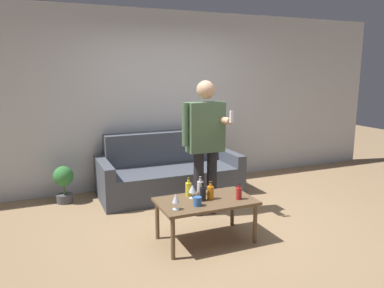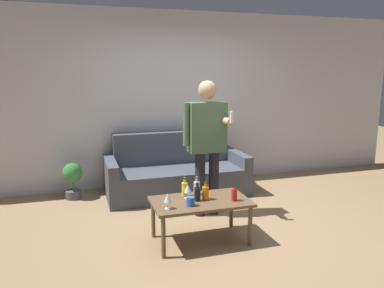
% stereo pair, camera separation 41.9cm
% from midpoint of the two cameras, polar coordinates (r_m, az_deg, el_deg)
% --- Properties ---
extents(ground_plane, '(16.00, 16.00, 0.00)m').
position_cam_midpoint_polar(ground_plane, '(4.44, 1.93, -12.78)').
color(ground_plane, '#997A56').
extents(wall_back, '(8.00, 0.06, 2.70)m').
position_cam_midpoint_polar(wall_back, '(5.93, -6.08, 6.75)').
color(wall_back, silver).
rests_on(wall_back, ground_plane).
extents(couch, '(2.04, 0.93, 0.88)m').
position_cam_midpoint_polar(couch, '(5.58, -5.81, -4.38)').
color(couch, '#474C56').
rests_on(couch, ground_plane).
extents(coffee_table, '(1.02, 0.59, 0.46)m').
position_cam_midpoint_polar(coffee_table, '(3.99, -0.93, -9.24)').
color(coffee_table, brown).
rests_on(coffee_table, ground_plane).
extents(bottle_orange, '(0.07, 0.07, 0.20)m').
position_cam_midpoint_polar(bottle_orange, '(4.12, -1.67, -6.67)').
color(bottle_orange, silver).
rests_on(bottle_orange, coffee_table).
extents(bottle_green, '(0.07, 0.07, 0.19)m').
position_cam_midpoint_polar(bottle_green, '(3.97, -0.20, -7.39)').
color(bottle_green, orange).
rests_on(bottle_green, coffee_table).
extents(bottle_dark, '(0.06, 0.06, 0.17)m').
position_cam_midpoint_polar(bottle_dark, '(3.98, 4.17, -7.50)').
color(bottle_dark, '#B21E1E').
rests_on(bottle_dark, coffee_table).
extents(bottle_yellow, '(0.07, 0.07, 0.20)m').
position_cam_midpoint_polar(bottle_yellow, '(3.93, -1.42, -7.59)').
color(bottle_yellow, black).
rests_on(bottle_yellow, coffee_table).
extents(bottle_red, '(0.07, 0.07, 0.20)m').
position_cam_midpoint_polar(bottle_red, '(4.07, -3.51, -6.87)').
color(bottle_red, yellow).
rests_on(bottle_red, coffee_table).
extents(wine_glass_near, '(0.07, 0.07, 0.16)m').
position_cam_midpoint_polar(wine_glass_near, '(3.69, -5.77, -8.36)').
color(wine_glass_near, silver).
rests_on(wine_glass_near, coffee_table).
extents(wine_glass_far, '(0.08, 0.08, 0.15)m').
position_cam_midpoint_polar(wine_glass_far, '(3.99, -2.95, -6.92)').
color(wine_glass_far, silver).
rests_on(wine_glass_far, coffee_table).
extents(cup_on_table, '(0.08, 0.08, 0.09)m').
position_cam_midpoint_polar(cup_on_table, '(3.80, -2.35, -8.77)').
color(cup_on_table, '#3366B2').
rests_on(cup_on_table, coffee_table).
extents(person_standing_front, '(0.54, 0.44, 1.68)m').
position_cam_midpoint_polar(person_standing_front, '(4.58, -0.57, 0.90)').
color(person_standing_front, '#232328').
rests_on(person_standing_front, ground_plane).
extents(potted_plant, '(0.27, 0.27, 0.52)m').
position_cam_midpoint_polar(potted_plant, '(5.51, -21.08, -5.31)').
color(potted_plant, '#4C4C51').
rests_on(potted_plant, ground_plane).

